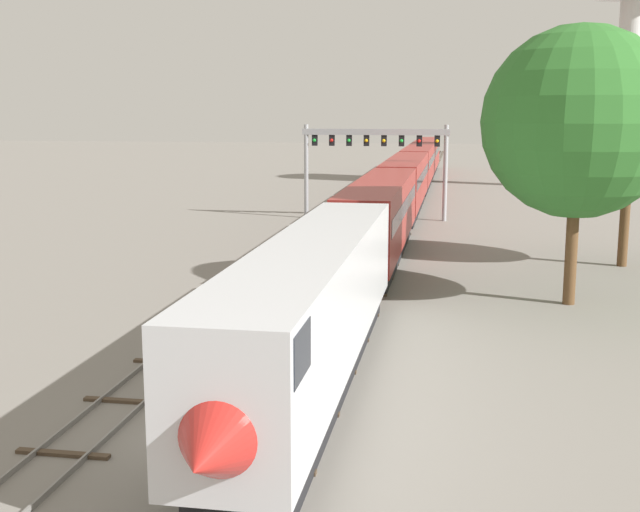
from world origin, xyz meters
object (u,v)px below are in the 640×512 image
object	(u,v)px
signal_gantry	(375,149)
trackside_tree_mid	(578,122)
trackside_tree_left	(631,132)
passenger_train	(406,183)

from	to	relation	value
signal_gantry	trackside_tree_mid	world-z (taller)	trackside_tree_mid
trackside_tree_left	trackside_tree_mid	distance (m)	11.11
trackside_tree_left	signal_gantry	bearing A→B (deg)	132.30
signal_gantry	trackside_tree_left	bearing A→B (deg)	-47.70
passenger_train	trackside_tree_left	xyz separation A→B (m)	(14.12, -23.16, 5.16)
passenger_train	trackside_tree_mid	size ratio (longest dim) A/B	8.97
passenger_train	trackside_tree_mid	world-z (taller)	trackside_tree_mid
signal_gantry	trackside_tree_left	distance (m)	24.40
signal_gantry	passenger_train	bearing A→B (deg)	66.47
passenger_train	trackside_tree_mid	bearing A→B (deg)	-73.56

